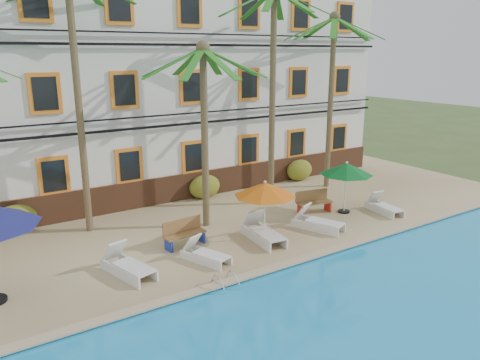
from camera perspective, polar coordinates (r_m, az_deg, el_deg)
ground at (r=15.43m, az=1.76°, el=-10.44°), size 100.00×100.00×0.00m
pool_deck at (r=19.36m, az=-6.78°, el=-4.66°), size 30.00×12.00×0.25m
pool_coping at (r=14.65m, az=3.83°, el=-10.71°), size 30.00×0.35×0.06m
hotel_building at (r=22.83m, az=-12.95°, el=11.60°), size 25.40×6.44×10.22m
palm_b at (r=17.37m, az=-19.43°, el=12.75°), size 4.59×4.59×9.36m
palm_c at (r=17.12m, az=-4.40°, el=8.70°), size 4.59×4.59×6.85m
palm_d at (r=19.82m, az=4.04°, el=13.36°), size 4.59×4.59×9.11m
palm_e at (r=22.87m, az=11.12°, el=12.16°), size 4.59×4.59×8.25m
shrub_left at (r=19.00m, az=-25.67°, el=-4.36°), size 1.50×0.90×1.10m
shrub_mid at (r=21.32m, az=-4.33°, el=-0.80°), size 1.50×0.90×1.10m
shrub_right at (r=24.43m, az=7.26°, el=1.21°), size 1.50×0.90×1.10m
umbrella_red at (r=16.19m, az=3.06°, el=-1.18°), size 2.18×2.18×2.19m
umbrella_green at (r=19.52m, az=12.85°, el=1.29°), size 2.17×2.17×2.18m
lounger_b at (r=14.60m, az=-13.55°, el=-10.04°), size 1.17×2.09×0.94m
lounger_c at (r=15.11m, az=-4.30°, el=-8.94°), size 1.15×1.78×0.79m
lounger_d at (r=16.65m, az=2.80°, el=-6.33°), size 0.93×2.13×0.98m
lounger_e at (r=17.89m, az=9.38°, el=-5.03°), size 1.36×2.05×0.91m
lounger_f at (r=20.36m, az=17.11°, el=-3.08°), size 0.85×1.80×0.82m
bench_left at (r=16.26m, az=-6.87°, el=-6.39°), size 1.54×0.60×0.93m
bench_right at (r=19.68m, az=8.97°, el=-2.58°), size 1.56×0.75×0.93m
pool_ladder at (r=13.73m, az=-1.77°, el=-12.72°), size 0.54×0.74×0.74m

